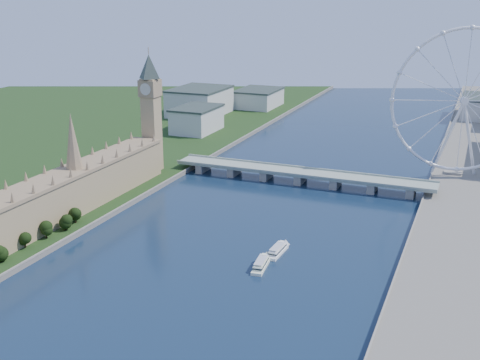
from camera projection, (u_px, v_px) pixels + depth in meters
The scene contains 7 objects.
parliament_range at pixel (76, 188), 429.14m from camera, with size 24.00×200.00×70.00m.
big_ben at pixel (150, 98), 510.23m from camera, with size 20.02×20.02×110.00m.
westminster_bridge at pixel (301, 175), 501.34m from camera, with size 220.00×22.00×9.50m.
london_eye at pixel (464, 101), 488.54m from camera, with size 113.60×39.12×124.30m.
city_skyline at pixel (396, 112), 713.91m from camera, with size 505.00×280.00×32.00m.
tour_boat_near at pixel (277, 254), 366.19m from camera, with size 6.55×25.83×5.67m, color white, non-canonical shape.
tour_boat_far at pixel (261, 268), 347.46m from camera, with size 6.61×26.05×5.72m, color white, non-canonical shape.
Camera 1 is at (134.56, -163.31, 152.11)m, focal length 45.00 mm.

